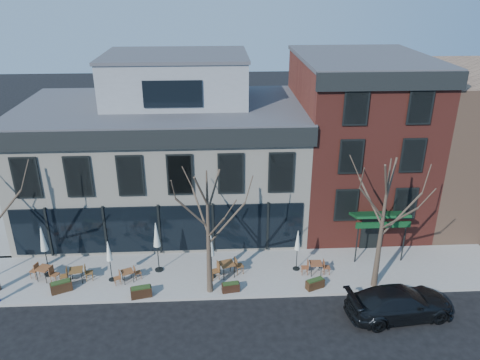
{
  "coord_description": "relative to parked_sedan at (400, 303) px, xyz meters",
  "views": [
    {
      "loc": [
        3.5,
        -24.72,
        15.77
      ],
      "look_at": [
        4.94,
        2.0,
        4.08
      ],
      "focal_mm": 35.0,
      "sensor_mm": 36.0,
      "label": 1
    }
  ],
  "objects": [
    {
      "name": "tree_right",
      "position": [
        -0.49,
        2.34,
        3.23
      ],
      "size": [
        3.72,
        3.77,
        7.48
      ],
      "color": "#382B21",
      "rests_on": "sidewalk_front"
    },
    {
      "name": "cafe_set_4",
      "position": [
        -8.54,
        3.67,
        -0.11
      ],
      "size": [
        2.0,
        1.08,
        1.03
      ],
      "color": "brown",
      "rests_on": "sidewalk_front"
    },
    {
      "name": "umbrella_3",
      "position": [
        -9.4,
        3.62,
        1.3
      ],
      "size": [
        0.44,
        0.44,
        2.75
      ],
      "color": "black",
      "rests_on": "sidewalk_front"
    },
    {
      "name": "umbrella_0",
      "position": [
        -18.65,
        4.31,
        1.57
      ],
      "size": [
        0.5,
        0.5,
        3.12
      ],
      "color": "black",
      "rests_on": "sidewalk_front"
    },
    {
      "name": "corner_building",
      "position": [
        -12.43,
        11.31,
        3.94
      ],
      "size": [
        18.39,
        10.39,
        11.1
      ],
      "color": "silver",
      "rests_on": "ground"
    },
    {
      "name": "cafe_set_2",
      "position": [
        -14.07,
        3.45,
        -0.22
      ],
      "size": [
        1.56,
        0.98,
        0.81
      ],
      "color": "brown",
      "rests_on": "sidewalk_front"
    },
    {
      "name": "cafe_set_5",
      "position": [
        -3.5,
        3.6,
        -0.18
      ],
      "size": [
        1.68,
        0.69,
        0.88
      ],
      "color": "brown",
      "rests_on": "sidewalk_front"
    },
    {
      "name": "planter_1",
      "position": [
        -13.13,
        2.04,
        -0.33
      ],
      "size": [
        1.17,
        0.66,
        0.62
      ],
      "color": "black",
      "rests_on": "sidewalk_front"
    },
    {
      "name": "umbrella_4",
      "position": [
        -4.51,
        4.12,
        1.16
      ],
      "size": [
        0.41,
        0.41,
        2.55
      ],
      "color": "black",
      "rests_on": "sidewalk_front"
    },
    {
      "name": "planter_0",
      "position": [
        -17.5,
        2.74,
        -0.33
      ],
      "size": [
        1.19,
        0.85,
        0.62
      ],
      "color": "#311E10",
      "rests_on": "sidewalk_front"
    },
    {
      "name": "sidewalk_side",
      "position": [
        -23.75,
        12.24,
        -0.71
      ],
      "size": [
        4.5,
        12.0,
        0.15
      ],
      "primitive_type": "cube",
      "color": "gray",
      "rests_on": "ground"
    },
    {
      "name": "cafe_set_1",
      "position": [
        -16.89,
        3.6,
        -0.15
      ],
      "size": [
        1.84,
        0.84,
        0.94
      ],
      "color": "brown",
      "rests_on": "sidewalk_front"
    },
    {
      "name": "cafe_set_0",
      "position": [
        -18.73,
        3.87,
        -0.15
      ],
      "size": [
        1.84,
        1.03,
        0.95
      ],
      "color": "brown",
      "rests_on": "sidewalk_front"
    },
    {
      "name": "ground",
      "position": [
        -12.5,
        6.24,
        -0.79
      ],
      "size": [
        120.0,
        120.0,
        0.0
      ],
      "primitive_type": "plane",
      "color": "black",
      "rests_on": "ground"
    },
    {
      "name": "planter_3",
      "position": [
        -3.79,
        2.28,
        -0.35
      ],
      "size": [
        1.09,
        0.76,
        0.57
      ],
      "color": "#321F10",
      "rests_on": "sidewalk_front"
    },
    {
      "name": "red_brick_building",
      "position": [
        0.5,
        11.22,
        4.85
      ],
      "size": [
        8.2,
        11.78,
        11.18
      ],
      "color": "maroon",
      "rests_on": "ground"
    },
    {
      "name": "sidewalk_front",
      "position": [
        -9.25,
        4.09,
        -0.71
      ],
      "size": [
        33.5,
        4.7,
        0.15
      ],
      "primitive_type": "cube",
      "color": "gray",
      "rests_on": "ground"
    },
    {
      "name": "planter_2",
      "position": [
        -8.39,
        2.25,
        -0.37
      ],
      "size": [
        1.0,
        0.52,
        0.53
      ],
      "color": "black",
      "rests_on": "sidewalk_front"
    },
    {
      "name": "parked_sedan",
      "position": [
        0.0,
        0.0,
        0.0
      ],
      "size": [
        5.64,
        2.85,
        1.57
      ],
      "primitive_type": "imported",
      "rotation": [
        0.0,
        0.0,
        1.69
      ],
      "color": "black",
      "rests_on": "ground"
    },
    {
      "name": "umbrella_1",
      "position": [
        -14.98,
        3.63,
        1.12
      ],
      "size": [
        0.4,
        0.4,
        2.49
      ],
      "color": "black",
      "rests_on": "sidewalk_front"
    },
    {
      "name": "tree_mid",
      "position": [
        -9.49,
        2.34,
        3.01
      ],
      "size": [
        3.5,
        3.55,
        7.04
      ],
      "color": "#382B21",
      "rests_on": "sidewalk_front"
    },
    {
      "name": "umbrella_2",
      "position": [
        -12.45,
        4.44,
        1.56
      ],
      "size": [
        0.5,
        0.5,
        3.1
      ],
      "color": "black",
      "rests_on": "sidewalk_front"
    }
  ]
}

